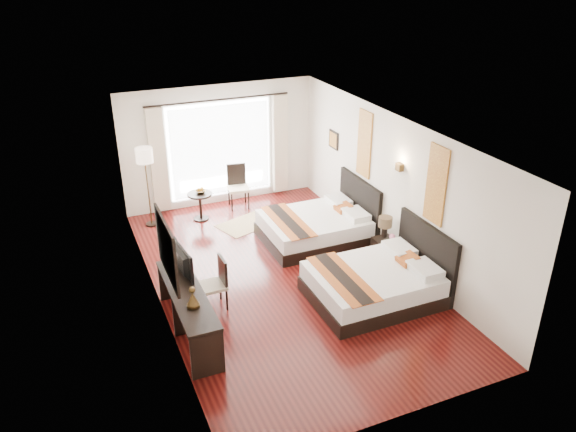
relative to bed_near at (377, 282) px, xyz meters
name	(u,v)px	position (x,y,z in m)	size (l,w,h in m)	color
floor	(283,277)	(-1.23, 1.26, -0.32)	(4.50, 7.50, 0.01)	#370A0A
ceiling	(282,131)	(-1.23, 1.26, 2.48)	(4.50, 7.50, 0.02)	white
wall_headboard	(393,188)	(1.01, 1.26, 1.09)	(0.01, 7.50, 2.80)	silver
wall_desk	(153,231)	(-3.48, 1.26, 1.09)	(0.01, 7.50, 2.80)	silver
wall_window	(220,145)	(-1.23, 5.00, 1.09)	(4.50, 0.01, 2.80)	silver
wall_entry	(404,329)	(-1.23, -2.49, 1.09)	(4.50, 0.01, 2.80)	silver
window_glass	(220,150)	(-1.23, 4.99, 0.99)	(2.40, 0.02, 2.20)	white
sheer_curtain	(221,151)	(-1.23, 4.93, 0.99)	(2.30, 0.02, 2.10)	white
drape_left	(158,160)	(-2.68, 4.89, 0.97)	(0.35, 0.14, 2.35)	#B7A48D
drape_right	(280,144)	(0.22, 4.89, 0.97)	(0.35, 0.14, 2.35)	#B7A48D
art_panel_near	(436,185)	(1.00, 0.00, 1.64)	(0.03, 0.50, 1.35)	maroon
art_panel_far	(364,144)	(1.00, 2.34, 1.64)	(0.03, 0.50, 1.35)	maroon
wall_sconce	(400,167)	(0.96, 1.02, 1.61)	(0.10, 0.14, 0.14)	#423017
mirror_frame	(167,249)	(-3.45, 0.31, 1.24)	(0.04, 1.25, 0.95)	black
mirror_glass	(168,249)	(-3.43, 0.31, 1.24)	(0.01, 1.12, 0.82)	white
bed_near	(377,282)	(0.00, 0.00, 0.00)	(2.15, 1.68, 1.21)	black
bed_far	(318,226)	(0.01, 2.34, 0.00)	(2.12, 1.66, 1.20)	black
nightstand	(385,251)	(0.80, 1.02, -0.09)	(0.38, 0.48, 0.46)	black
table_lamp	(385,223)	(0.80, 1.09, 0.47)	(0.26, 0.26, 0.41)	black
vase	(392,240)	(0.80, 0.82, 0.25)	(0.11, 0.11, 0.12)	black
console_desk	(188,312)	(-3.22, 0.31, 0.06)	(0.50, 2.20, 0.76)	black
television	(178,261)	(-3.20, 0.86, 0.68)	(0.82, 0.11, 0.47)	black
bronze_figurine	(193,298)	(-3.22, -0.11, 0.59)	(0.19, 0.19, 0.29)	#423017
desk_chair	(214,293)	(-2.65, 0.84, -0.04)	(0.43, 0.43, 0.90)	#BCAA91
floor_lamp	(145,160)	(-3.04, 4.40, 1.18)	(0.35, 0.35, 1.76)	black
side_table	(201,206)	(-1.97, 4.24, 0.00)	(0.54, 0.54, 0.63)	black
fruit_bowl	(201,192)	(-1.94, 4.26, 0.34)	(0.23, 0.23, 0.06)	#4D331B
window_chair	(238,194)	(-0.97, 4.57, -0.01)	(0.52, 0.52, 1.00)	#BCAA91
jute_rug	(246,224)	(-1.13, 3.60, -0.31)	(1.17, 0.79, 0.01)	tan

